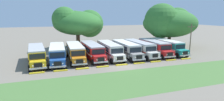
# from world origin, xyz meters

# --- Properties ---
(ground_plane) EXTENTS (220.00, 220.00, 0.00)m
(ground_plane) POSITION_xyz_m (0.00, 0.00, 0.00)
(ground_plane) COLOR slate
(foreground_grass_strip) EXTENTS (80.00, 8.80, 0.01)m
(foreground_grass_strip) POSITION_xyz_m (0.00, -6.54, 0.00)
(foreground_grass_strip) COLOR #4C7538
(foreground_grass_strip) RESTS_ON ground_plane
(parked_bus_slot_0) EXTENTS (3.31, 10.93, 2.82)m
(parked_bus_slot_0) POSITION_xyz_m (-13.15, 6.87, 1.58)
(parked_bus_slot_0) COLOR yellow
(parked_bus_slot_0) RESTS_ON ground_plane
(parked_bus_slot_1) EXTENTS (3.14, 10.90, 2.82)m
(parked_bus_slot_1) POSITION_xyz_m (-9.77, 6.80, 1.58)
(parked_bus_slot_1) COLOR #23519E
(parked_bus_slot_1) RESTS_ON ground_plane
(parked_bus_slot_2) EXTENTS (2.98, 10.88, 2.82)m
(parked_bus_slot_2) POSITION_xyz_m (-6.60, 7.10, 1.58)
(parked_bus_slot_2) COLOR orange
(parked_bus_slot_2) RESTS_ON ground_plane
(parked_bus_slot_3) EXTENTS (2.84, 10.86, 2.82)m
(parked_bus_slot_3) POSITION_xyz_m (-3.39, 7.28, 1.58)
(parked_bus_slot_3) COLOR red
(parked_bus_slot_3) RESTS_ON ground_plane
(parked_bus_slot_4) EXTENTS (2.82, 10.86, 2.82)m
(parked_bus_slot_4) POSITION_xyz_m (0.01, 7.00, 1.58)
(parked_bus_slot_4) COLOR silver
(parked_bus_slot_4) RESTS_ON ground_plane
(parked_bus_slot_5) EXTENTS (2.75, 10.85, 2.82)m
(parked_bus_slot_5) POSITION_xyz_m (3.37, 6.75, 1.58)
(parked_bus_slot_5) COLOR #9E9993
(parked_bus_slot_5) RESTS_ON ground_plane
(parked_bus_slot_6) EXTENTS (2.94, 10.87, 2.82)m
(parked_bus_slot_6) POSITION_xyz_m (6.38, 6.83, 1.58)
(parked_bus_slot_6) COLOR silver
(parked_bus_slot_6) RESTS_ON ground_plane
(parked_bus_slot_7) EXTENTS (2.97, 10.88, 2.82)m
(parked_bus_slot_7) POSITION_xyz_m (9.88, 6.89, 1.58)
(parked_bus_slot_7) COLOR red
(parked_bus_slot_7) RESTS_ON ground_plane
(parked_bus_slot_8) EXTENTS (3.03, 10.88, 2.82)m
(parked_bus_slot_8) POSITION_xyz_m (12.94, 6.93, 1.58)
(parked_bus_slot_8) COLOR teal
(parked_bus_slot_8) RESTS_ON ground_plane
(curb_wheelstop_0) EXTENTS (2.00, 0.36, 0.15)m
(curb_wheelstop_0) POSITION_xyz_m (-12.96, 0.76, 0.07)
(curb_wheelstop_0) COLOR yellow
(curb_wheelstop_0) RESTS_ON ground_plane
(curb_wheelstop_1) EXTENTS (2.00, 0.36, 0.15)m
(curb_wheelstop_1) POSITION_xyz_m (-9.72, 0.76, 0.07)
(curb_wheelstop_1) COLOR yellow
(curb_wheelstop_1) RESTS_ON ground_plane
(curb_wheelstop_2) EXTENTS (2.00, 0.36, 0.15)m
(curb_wheelstop_2) POSITION_xyz_m (-6.48, 0.76, 0.07)
(curb_wheelstop_2) COLOR yellow
(curb_wheelstop_2) RESTS_ON ground_plane
(curb_wheelstop_3) EXTENTS (2.00, 0.36, 0.15)m
(curb_wheelstop_3) POSITION_xyz_m (-3.24, 0.76, 0.07)
(curb_wheelstop_3) COLOR yellow
(curb_wheelstop_3) RESTS_ON ground_plane
(curb_wheelstop_4) EXTENTS (2.00, 0.36, 0.15)m
(curb_wheelstop_4) POSITION_xyz_m (0.00, 0.76, 0.07)
(curb_wheelstop_4) COLOR yellow
(curb_wheelstop_4) RESTS_ON ground_plane
(curb_wheelstop_5) EXTENTS (2.00, 0.36, 0.15)m
(curb_wheelstop_5) POSITION_xyz_m (3.24, 0.76, 0.07)
(curb_wheelstop_5) COLOR yellow
(curb_wheelstop_5) RESTS_ON ground_plane
(curb_wheelstop_6) EXTENTS (2.00, 0.36, 0.15)m
(curb_wheelstop_6) POSITION_xyz_m (6.48, 0.76, 0.07)
(curb_wheelstop_6) COLOR yellow
(curb_wheelstop_6) RESTS_ON ground_plane
(curb_wheelstop_7) EXTENTS (2.00, 0.36, 0.15)m
(curb_wheelstop_7) POSITION_xyz_m (9.72, 0.76, 0.07)
(curb_wheelstop_7) COLOR yellow
(curb_wheelstop_7) RESTS_ON ground_plane
(curb_wheelstop_8) EXTENTS (2.00, 0.36, 0.15)m
(curb_wheelstop_8) POSITION_xyz_m (12.96, 0.76, 0.07)
(curb_wheelstop_8) COLOR yellow
(curb_wheelstop_8) RESTS_ON ground_plane
(broad_shade_tree) EXTENTS (12.45, 11.93, 9.98)m
(broad_shade_tree) POSITION_xyz_m (-3.98, 18.58, 6.28)
(broad_shade_tree) COLOR brown
(broad_shade_tree) RESTS_ON ground_plane
(secondary_tree) EXTENTS (14.53, 13.86, 10.89)m
(secondary_tree) POSITION_xyz_m (18.36, 14.35, 6.16)
(secondary_tree) COLOR brown
(secondary_tree) RESTS_ON ground_plane
(utility_pole) EXTENTS (1.80, 0.20, 6.38)m
(utility_pole) POSITION_xyz_m (16.42, 3.73, 3.43)
(utility_pole) COLOR brown
(utility_pole) RESTS_ON ground_plane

